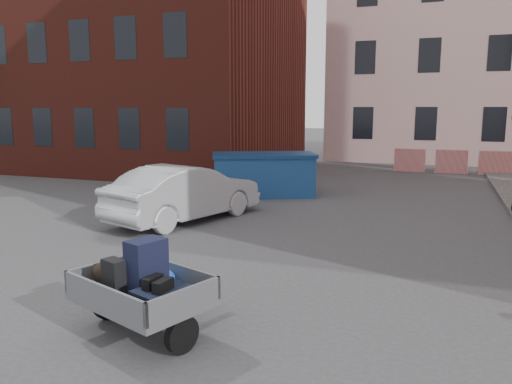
% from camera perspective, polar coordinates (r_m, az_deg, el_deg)
% --- Properties ---
extents(ground, '(120.00, 120.00, 0.00)m').
position_cam_1_polar(ground, '(8.90, -5.53, -8.46)').
color(ground, '#38383A').
rests_on(ground, ground).
extents(building_brick, '(12.00, 10.00, 14.00)m').
position_cam_1_polar(building_brick, '(24.58, -11.91, 19.35)').
color(building_brick, '#591E16').
rests_on(building_brick, ground).
extents(building_pink, '(16.00, 8.00, 14.00)m').
position_cam_1_polar(building_pink, '(30.00, 25.60, 16.83)').
color(building_pink, '#CEA19E').
rests_on(building_pink, ground).
extents(far_building, '(6.00, 6.00, 8.00)m').
position_cam_1_polar(far_building, '(37.95, -18.77, 10.98)').
color(far_building, maroon).
rests_on(far_building, ground).
extents(barriers, '(4.70, 0.18, 1.00)m').
position_cam_1_polar(barriers, '(22.72, 21.43, 3.24)').
color(barriers, red).
rests_on(barriers, ground).
extents(trailer, '(1.88, 1.98, 1.20)m').
position_cam_1_polar(trailer, '(6.31, -13.03, -10.54)').
color(trailer, black).
rests_on(trailer, ground).
extents(dumpster, '(3.59, 2.83, 1.34)m').
position_cam_1_polar(dumpster, '(15.82, 0.85, 2.05)').
color(dumpster, navy).
rests_on(dumpster, ground).
extents(silver_car, '(2.66, 4.43, 1.38)m').
position_cam_1_polar(silver_car, '(12.38, -8.08, -0.09)').
color(silver_car, '#AFB1B7').
rests_on(silver_car, ground).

